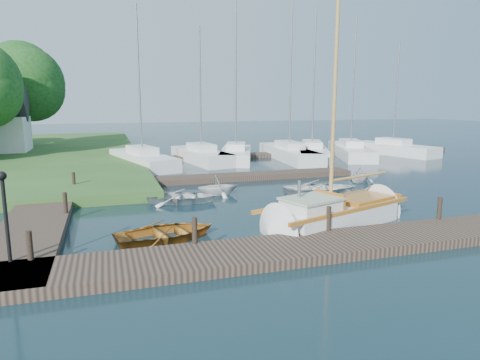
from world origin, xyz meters
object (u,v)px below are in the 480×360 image
object	(u,v)px
mooring_post_4	(65,203)
sailboat	(337,215)
marina_boat_1	(201,155)
tender_b	(218,184)
marina_boat_0	(142,158)
marina_boat_3	(289,152)
marina_boat_5	(350,150)
lamp_post	(5,204)
marina_boat_2	(236,154)
mooring_post_1	(195,230)
tender_a	(183,195)
dinghy	(167,229)
tender_d	(361,173)
mooring_post_3	(439,208)
mooring_post_2	(329,218)
mooring_post_5	(74,180)
tender_c	(321,187)
marina_boat_4	(312,151)
tree_7	(25,83)
marina_boat_6	(393,148)
mooring_post_0	(30,245)

from	to	relation	value
mooring_post_4	sailboat	distance (m)	10.29
marina_boat_1	tender_b	bearing A→B (deg)	162.09
mooring_post_4	tender_b	size ratio (longest dim) A/B	0.40
marina_boat_0	marina_boat_3	distance (m)	11.46
sailboat	marina_boat_1	distance (m)	18.00
marina_boat_1	marina_boat_5	distance (m)	12.56
lamp_post	marina_boat_2	distance (m)	22.68
sailboat	tender_b	size ratio (longest dim) A/B	4.86
marina_boat_5	mooring_post_1	bearing A→B (deg)	158.05
tender_a	lamp_post	bearing A→B (deg)	154.44
marina_boat_2	mooring_post_1	bearing A→B (deg)	178.85
tender_b	mooring_post_4	bearing A→B (deg)	110.24
lamp_post	dinghy	distance (m)	4.86
sailboat	tender_d	distance (m)	9.03
mooring_post_3	marina_boat_2	xyz separation A→B (m)	(-1.88, 19.13, -0.12)
dinghy	tender_a	size ratio (longest dim) A/B	1.07
mooring_post_2	mooring_post_5	xyz separation A→B (m)	(-8.50, 10.00, 0.00)
tender_c	marina_boat_0	size ratio (longest dim) A/B	0.34
marina_boat_0	tender_a	bearing A→B (deg)	168.63
tender_c	marina_boat_2	bearing A→B (deg)	9.66
tender_c	lamp_post	bearing A→B (deg)	124.24
dinghy	marina_boat_4	size ratio (longest dim) A/B	0.28
marina_boat_4	tree_7	xyz separation A→B (m)	(-22.51, 12.09, 5.63)
marina_boat_1	marina_boat_6	world-z (taller)	marina_boat_1
dinghy	tree_7	size ratio (longest dim) A/B	0.36
mooring_post_0	tender_d	size ratio (longest dim) A/B	0.41
mooring_post_5	mooring_post_2	bearing A→B (deg)	-49.64
tender_d	marina_boat_1	xyz separation A→B (m)	(-6.81, 10.90, 0.05)
mooring_post_3	tender_a	size ratio (longest dim) A/B	0.26
tender_b	tender_d	xyz separation A→B (m)	(8.55, 0.84, -0.02)
mooring_post_5	marina_boat_2	size ratio (longest dim) A/B	0.07
tender_b	marina_boat_3	size ratio (longest dim) A/B	0.17
mooring_post_1	mooring_post_3	xyz separation A→B (m)	(9.00, 0.00, 0.00)
lamp_post	tender_b	xyz separation A→B (m)	(7.73, 7.69, -1.34)
mooring_post_4	tender_c	xyz separation A→B (m)	(11.57, 1.29, -0.32)
marina_boat_1	marina_boat_2	size ratio (longest dim) A/B	0.84
marina_boat_5	marina_boat_6	xyz separation A→B (m)	(4.35, 0.23, -0.01)
mooring_post_4	tender_d	world-z (taller)	mooring_post_4
marina_boat_1	marina_boat_4	size ratio (longest dim) A/B	0.84
mooring_post_2	marina_boat_0	bearing A→B (deg)	103.56
marina_boat_3	tender_c	bearing A→B (deg)	167.36
mooring_post_1	mooring_post_3	bearing A→B (deg)	0.00
mooring_post_3	dinghy	xyz separation A→B (m)	(-9.64, 1.52, -0.35)
tender_c	sailboat	bearing A→B (deg)	166.05
marina_boat_3	marina_boat_5	distance (m)	5.54
mooring_post_2	mooring_post_5	bearing A→B (deg)	130.36
mooring_post_3	sailboat	bearing A→B (deg)	156.30
tender_a	tender_d	size ratio (longest dim) A/B	1.60
tender_b	mooring_post_0	bearing A→B (deg)	135.22
sailboat	tree_7	xyz separation A→B (m)	(-14.66, 29.58, 5.86)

